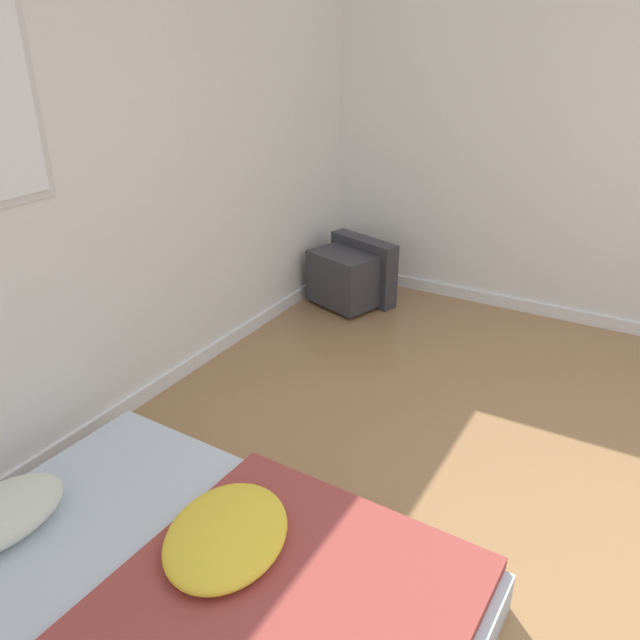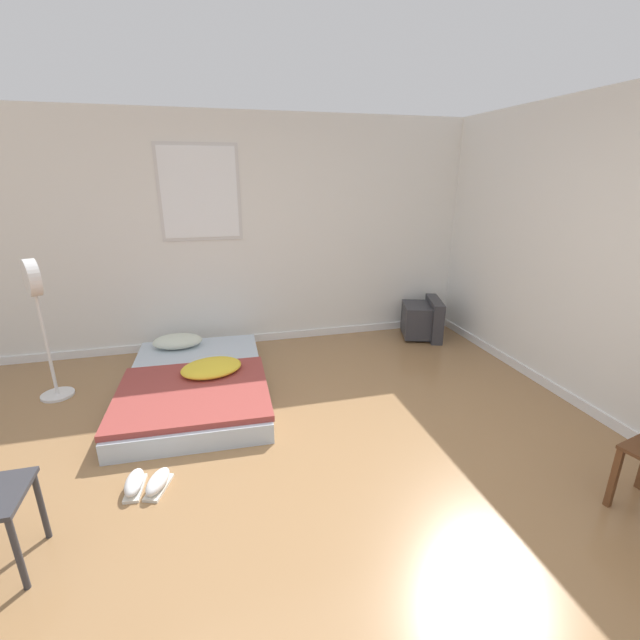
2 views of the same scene
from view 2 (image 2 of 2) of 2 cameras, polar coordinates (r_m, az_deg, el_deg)
ground_plane at (r=2.96m, az=0.16°, el=-22.38°), size 20.00×20.00×0.00m
wall_back at (r=5.07m, az=-8.28°, el=11.13°), size 7.38×0.08×2.60m
mattress_bed at (r=4.21m, az=-16.27°, el=-7.90°), size 1.31×2.02×0.31m
crt_tv at (r=5.51m, az=13.59°, el=0.10°), size 0.58×0.64×0.49m
sneaker_pair at (r=3.18m, az=-22.15°, el=-19.46°), size 0.31×0.30×0.10m
standing_fan at (r=4.43m, az=-33.53°, el=1.96°), size 0.28×0.33×1.29m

